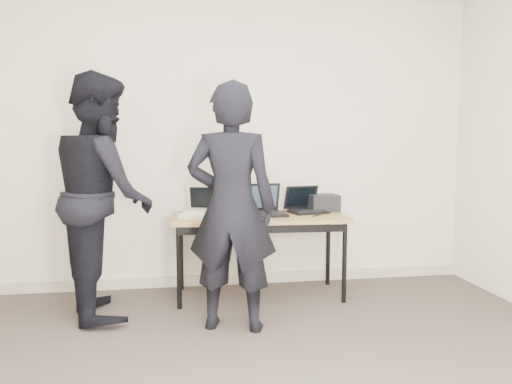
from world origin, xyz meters
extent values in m
cube|color=beige|center=(0.00, 2.27, 1.35)|extent=(4.50, 0.05, 2.70)
cube|color=olive|center=(0.17, 1.84, 0.70)|extent=(1.52, 0.71, 0.03)
cylinder|color=black|center=(-0.53, 1.61, 0.34)|extent=(0.04, 0.04, 0.68)
cylinder|color=black|center=(0.85, 1.55, 0.34)|extent=(0.04, 0.04, 0.68)
cylinder|color=black|center=(-0.51, 2.14, 0.34)|extent=(0.04, 0.04, 0.68)
cylinder|color=black|center=(0.87, 2.08, 0.34)|extent=(0.04, 0.04, 0.68)
cube|color=black|center=(0.16, 1.56, 0.64)|extent=(1.40, 0.08, 0.06)
cube|color=beige|center=(-0.34, 1.82, 0.74)|extent=(0.39, 0.36, 0.04)
cube|color=#EEE3CB|center=(-0.35, 1.78, 0.76)|extent=(0.30, 0.22, 0.01)
cube|color=beige|center=(-0.29, 1.96, 0.87)|extent=(0.33, 0.15, 0.23)
cube|color=black|center=(-0.29, 1.96, 0.87)|extent=(0.28, 0.12, 0.18)
cube|color=beige|center=(-0.30, 1.94, 0.76)|extent=(0.28, 0.11, 0.02)
cube|color=black|center=(0.21, 1.80, 0.73)|extent=(0.37, 0.30, 0.02)
cube|color=black|center=(0.21, 1.77, 0.75)|extent=(0.30, 0.17, 0.01)
cube|color=black|center=(0.19, 1.96, 0.87)|extent=(0.36, 0.11, 0.25)
cube|color=#26333F|center=(0.20, 1.96, 0.87)|extent=(0.31, 0.09, 0.20)
cube|color=black|center=(0.20, 1.93, 0.74)|extent=(0.32, 0.05, 0.02)
cube|color=black|center=(0.62, 1.91, 0.73)|extent=(0.36, 0.30, 0.02)
cube|color=black|center=(0.63, 1.88, 0.74)|extent=(0.28, 0.18, 0.01)
cube|color=black|center=(0.59, 2.06, 0.85)|extent=(0.33, 0.15, 0.22)
cube|color=black|center=(0.59, 2.05, 0.85)|extent=(0.28, 0.12, 0.17)
cube|color=black|center=(0.60, 2.02, 0.74)|extent=(0.28, 0.08, 0.02)
cube|color=brown|center=(-0.01, 2.06, 0.84)|extent=(0.37, 0.18, 0.24)
cube|color=brown|center=(-0.02, 2.00, 0.94)|extent=(0.36, 0.09, 0.07)
cube|color=brown|center=(0.15, 2.06, 0.82)|extent=(0.02, 0.10, 0.02)
ellipsoid|color=white|center=(0.02, 2.06, 1.00)|extent=(0.14, 0.12, 0.08)
cube|color=black|center=(0.80, 2.02, 0.80)|extent=(0.27, 0.23, 0.15)
cube|color=black|center=(-0.05, 1.66, 0.74)|extent=(0.10, 0.06, 0.03)
cube|color=black|center=(0.69, 1.77, 0.72)|extent=(0.19, 0.20, 0.01)
cube|color=black|center=(0.37, 2.02, 0.72)|extent=(0.25, 0.03, 0.01)
cube|color=silver|center=(-0.07, 1.77, 0.72)|extent=(0.27, 0.10, 0.01)
cube|color=silver|center=(0.15, 1.72, 0.72)|extent=(0.18, 0.19, 0.01)
imported|color=black|center=(-0.15, 1.13, 0.89)|extent=(0.74, 0.59, 1.78)
imported|color=black|center=(-1.11, 1.62, 0.94)|extent=(0.92, 1.07, 1.89)
cube|color=#B9AD99|center=(0.00, 2.23, 0.05)|extent=(4.50, 0.03, 0.10)
camera|label=1|loc=(-0.53, -2.40, 1.38)|focal=35.00mm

